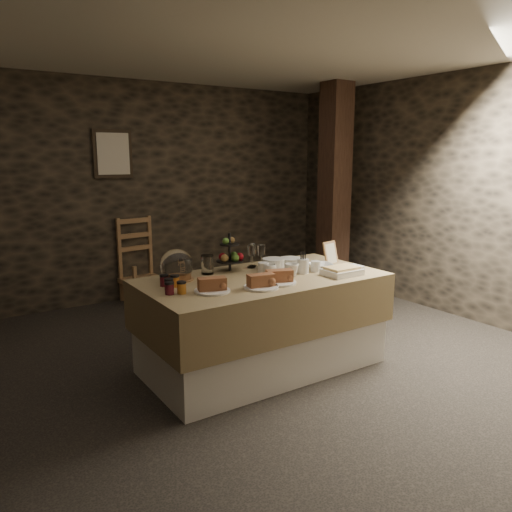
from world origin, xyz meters
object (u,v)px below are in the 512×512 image
buffet_table (262,316)px  timber_column (334,191)px  fruit_stand (231,256)px  chair (141,264)px

buffet_table → timber_column: (2.06, 1.45, 0.86)m
buffet_table → fruit_stand: size_ratio=6.04×
timber_column → chair: bearing=155.6°
chair → timber_column: (2.18, -0.99, 0.86)m
chair → timber_column: 2.55m
chair → timber_column: size_ratio=0.30×
fruit_stand → buffet_table: bearing=-71.6°
buffet_table → chair: size_ratio=2.50×
chair → timber_column: timber_column is taller
chair → fruit_stand: fruit_stand is taller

